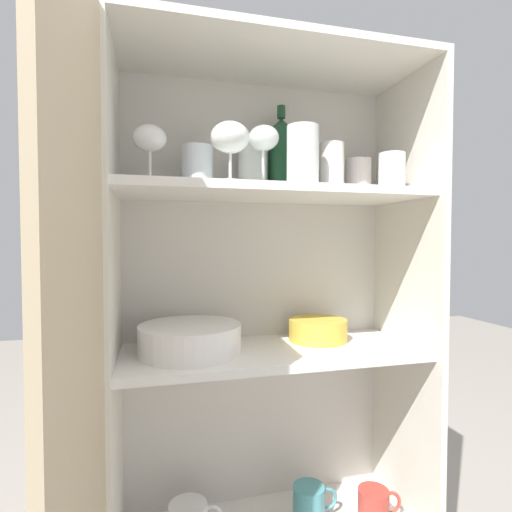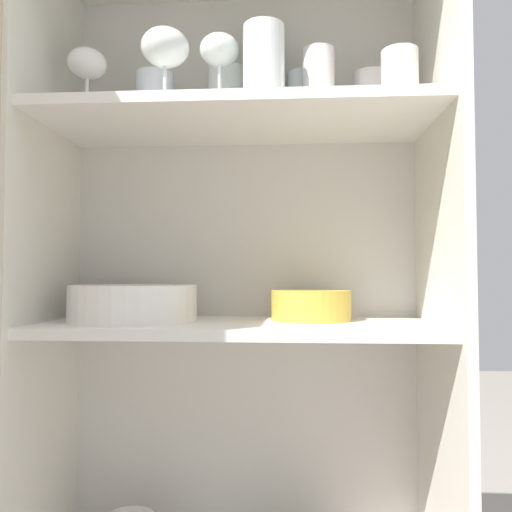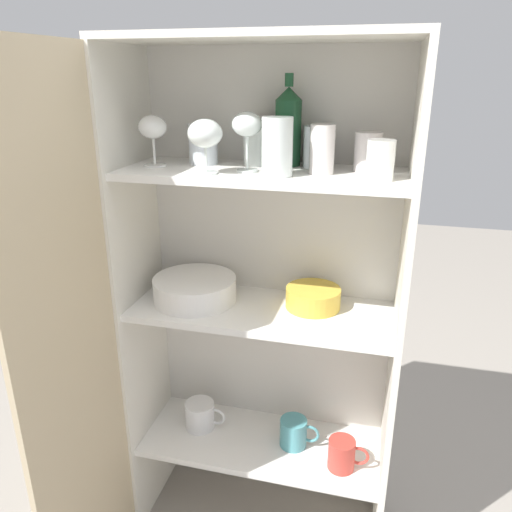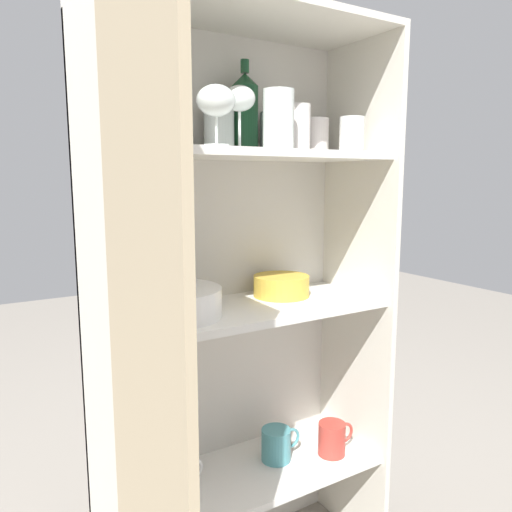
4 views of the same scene
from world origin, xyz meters
TOP-DOWN VIEW (x-y plane):
  - cupboard_back_panel at (0.00, 0.30)m, footprint 0.80×0.02m
  - cupboard_side_left at (-0.39, 0.15)m, footprint 0.02×0.33m
  - cupboard_side_right at (0.39, 0.15)m, footprint 0.02×0.33m
  - shelf_board_middle at (0.00, 0.15)m, footprint 0.76×0.29m
  - shelf_board_upper at (0.00, 0.15)m, footprint 0.76×0.29m
  - tumbler_glass_0 at (0.05, 0.08)m, footprint 0.08×0.08m
  - tumbler_glass_1 at (0.27, 0.20)m, footprint 0.07×0.07m
  - tumbler_glass_2 at (0.14, 0.22)m, footprint 0.08×0.08m
  - tumbler_glass_3 at (0.16, 0.14)m, footprint 0.06×0.06m
  - tumbler_glass_4 at (0.30, 0.09)m, footprint 0.07×0.07m
  - tumbler_glass_5 at (-0.03, 0.23)m, footprint 0.08×0.08m
  - tumbler_glass_6 at (-0.18, 0.20)m, footprint 0.08×0.08m
  - wine_glass_0 at (-0.30, 0.13)m, footprint 0.08×0.08m
  - wine_glass_1 at (-0.03, 0.12)m, footprint 0.08×0.08m
  - wine_glass_2 at (-0.13, 0.06)m, footprint 0.09×0.09m
  - wine_bottle at (0.05, 0.24)m, footprint 0.07×0.07m
  - plate_stack_white at (-0.21, 0.15)m, footprint 0.25×0.25m
  - mixing_bowl_large at (0.15, 0.19)m, footprint 0.16×0.16m

SIDE VIEW (x-z plane):
  - cupboard_back_panel at x=0.00m, z-range 0.00..1.52m
  - cupboard_side_left at x=-0.39m, z-range 0.00..1.52m
  - cupboard_side_right at x=0.39m, z-range 0.00..1.52m
  - shelf_board_middle at x=0.00m, z-range 0.78..0.80m
  - mixing_bowl_large at x=0.15m, z-range 0.80..0.86m
  - plate_stack_white at x=-0.21m, z-range 0.80..0.87m
  - shelf_board_upper at x=0.00m, z-range 1.19..1.21m
  - tumbler_glass_4 at x=0.30m, z-range 1.21..1.30m
  - tumbler_glass_1 at x=0.27m, z-range 1.21..1.31m
  - tumbler_glass_2 at x=0.14m, z-range 1.21..1.32m
  - tumbler_glass_6 at x=-0.18m, z-range 1.21..1.32m
  - tumbler_glass_3 at x=0.16m, z-range 1.21..1.33m
  - tumbler_glass_5 at x=-0.03m, z-range 1.21..1.34m
  - tumbler_glass_0 at x=0.05m, z-range 1.21..1.35m
  - wine_glass_2 at x=-0.13m, z-range 1.24..1.37m
  - wine_glass_0 at x=-0.30m, z-range 1.24..1.38m
  - wine_bottle at x=0.05m, z-range 1.19..1.44m
  - wine_glass_1 at x=-0.03m, z-range 1.25..1.40m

